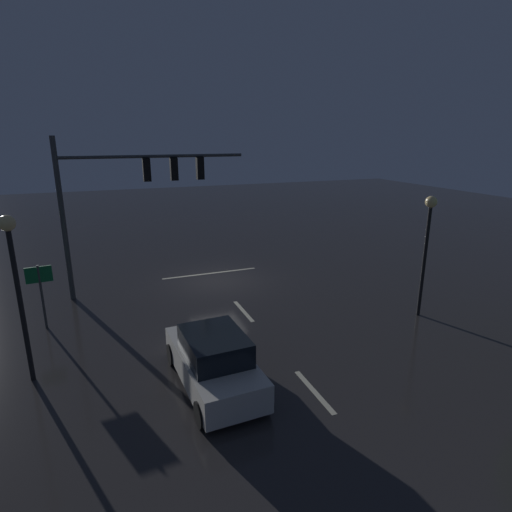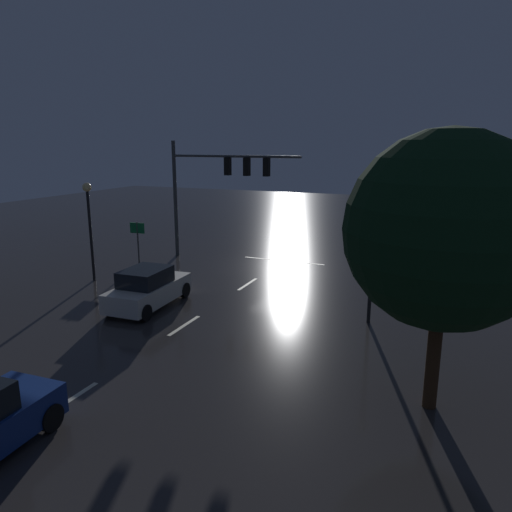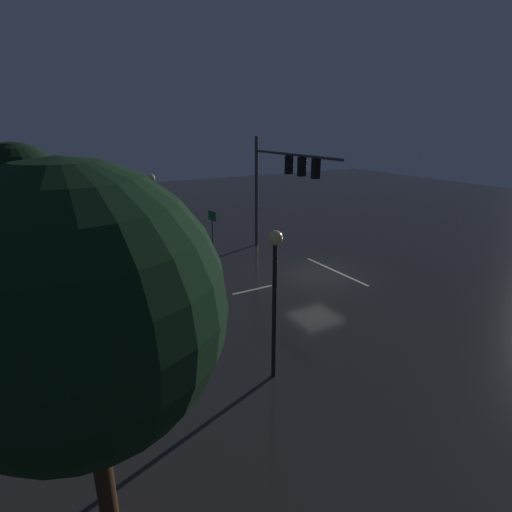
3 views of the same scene
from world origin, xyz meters
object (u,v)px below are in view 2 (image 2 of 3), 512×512
object	(u,v)px
traffic_signal_assembly	(217,178)
street_lamp_right_kerb	(89,213)
car_approaching	(148,289)
tree_left_near	(445,231)
route_sign	(138,234)
street_lamp_left_kerb	(373,237)

from	to	relation	value
traffic_signal_assembly	street_lamp_right_kerb	size ratio (longest dim) A/B	1.63
traffic_signal_assembly	car_approaching	bearing A→B (deg)	97.65
traffic_signal_assembly	tree_left_near	xyz separation A→B (m)	(-12.79, 12.48, -0.12)
route_sign	car_approaching	bearing A→B (deg)	129.52
traffic_signal_assembly	street_lamp_right_kerb	world-z (taller)	traffic_signal_assembly
street_lamp_right_kerb	car_approaching	bearing A→B (deg)	155.65
street_lamp_left_kerb	tree_left_near	world-z (taller)	tree_left_near
car_approaching	street_lamp_right_kerb	bearing A→B (deg)	-24.35
street_lamp_right_kerb	traffic_signal_assembly	bearing A→B (deg)	-120.10
street_lamp_right_kerb	tree_left_near	distance (m)	17.65
car_approaching	street_lamp_right_kerb	distance (m)	6.05
car_approaching	tree_left_near	world-z (taller)	tree_left_near
street_lamp_right_kerb	route_sign	distance (m)	4.05
street_lamp_left_kerb	route_sign	xyz separation A→B (m)	(13.91, -4.14, -1.61)
traffic_signal_assembly	street_lamp_left_kerb	distance (m)	12.44
traffic_signal_assembly	street_lamp_left_kerb	size ratio (longest dim) A/B	1.68
street_lamp_left_kerb	route_sign	world-z (taller)	street_lamp_left_kerb
car_approaching	route_sign	xyz separation A→B (m)	(4.88, -5.92, 0.98)
traffic_signal_assembly	route_sign	bearing A→B (deg)	37.19
street_lamp_left_kerb	route_sign	bearing A→B (deg)	-16.59
street_lamp_left_kerb	traffic_signal_assembly	bearing A→B (deg)	-34.30
car_approaching	street_lamp_left_kerb	world-z (taller)	street_lamp_left_kerb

